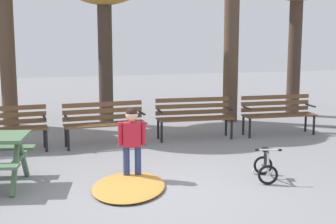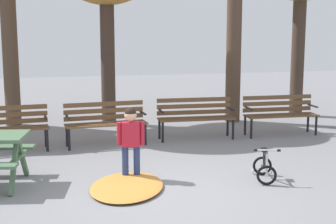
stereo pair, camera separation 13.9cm
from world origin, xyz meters
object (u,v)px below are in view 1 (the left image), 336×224
(park_bench_right, at_px, (194,115))
(park_bench_far_left, at_px, (3,125))
(park_bench_far_right, at_px, (278,111))
(park_bench_left, at_px, (104,120))
(child_standing, at_px, (132,137))
(kids_bicycle, at_px, (265,167))

(park_bench_right, bearing_deg, park_bench_far_left, -177.25)
(park_bench_far_left, xyz_separation_m, park_bench_far_right, (5.71, 0.10, 0.00))
(park_bench_right, bearing_deg, park_bench_left, -176.04)
(park_bench_left, distance_m, child_standing, 2.35)
(park_bench_far_left, height_order, kids_bicycle, park_bench_far_left)
(park_bench_left, height_order, park_bench_right, same)
(park_bench_right, xyz_separation_m, kids_bicycle, (0.14, -3.06, -0.31))
(park_bench_far_right, xyz_separation_m, kids_bicycle, (-1.76, -2.98, -0.31))
(park_bench_left, height_order, park_bench_far_right, same)
(child_standing, bearing_deg, park_bench_far_left, 130.89)
(kids_bicycle, bearing_deg, child_standing, 163.56)
(park_bench_right, distance_m, child_standing, 3.08)
(park_bench_far_right, bearing_deg, park_bench_left, -179.21)
(park_bench_far_left, relative_size, child_standing, 1.46)
(park_bench_left, xyz_separation_m, kids_bicycle, (2.05, -2.93, -0.31))
(park_bench_left, xyz_separation_m, park_bench_right, (1.91, 0.13, 0.00))
(park_bench_far_left, bearing_deg, kids_bicycle, -36.06)
(park_bench_left, distance_m, kids_bicycle, 3.59)
(park_bench_right, relative_size, park_bench_far_right, 1.00)
(park_bench_far_left, distance_m, kids_bicycle, 4.90)
(park_bench_left, bearing_deg, child_standing, -87.82)
(child_standing, distance_m, kids_bicycle, 2.09)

